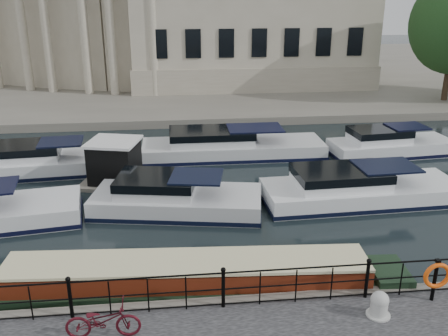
{
  "coord_description": "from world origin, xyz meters",
  "views": [
    {
      "loc": [
        -1.27,
        -13.61,
        8.74
      ],
      "look_at": [
        0.5,
        2.0,
        3.0
      ],
      "focal_mm": 40.0,
      "sensor_mm": 36.0,
      "label": 1
    }
  ],
  "objects_px": {
    "bicycle": "(103,320)",
    "life_ring_post": "(437,276)",
    "harbour_hut": "(115,164)",
    "narrowboat": "(188,285)",
    "mooring_bollard": "(379,305)"
  },
  "relations": [
    {
      "from": "bicycle",
      "to": "harbour_hut",
      "type": "height_order",
      "value": "harbour_hut"
    },
    {
      "from": "mooring_bollard",
      "to": "narrowboat",
      "type": "relative_size",
      "value": 0.05
    },
    {
      "from": "bicycle",
      "to": "life_ring_post",
      "type": "xyz_separation_m",
      "value": [
        8.86,
        0.49,
        0.31
      ]
    },
    {
      "from": "narrowboat",
      "to": "harbour_hut",
      "type": "relative_size",
      "value": 3.82
    },
    {
      "from": "life_ring_post",
      "to": "narrowboat",
      "type": "bearing_deg",
      "value": 164.57
    },
    {
      "from": "bicycle",
      "to": "narrowboat",
      "type": "height_order",
      "value": "bicycle"
    },
    {
      "from": "mooring_bollard",
      "to": "harbour_hut",
      "type": "xyz_separation_m",
      "value": [
        -7.88,
        11.71,
        0.07
      ]
    },
    {
      "from": "life_ring_post",
      "to": "bicycle",
      "type": "bearing_deg",
      "value": -176.82
    },
    {
      "from": "life_ring_post",
      "to": "narrowboat",
      "type": "relative_size",
      "value": 0.09
    },
    {
      "from": "bicycle",
      "to": "narrowboat",
      "type": "bearing_deg",
      "value": -41.13
    },
    {
      "from": "mooring_bollard",
      "to": "life_ring_post",
      "type": "bearing_deg",
      "value": 13.9
    },
    {
      "from": "mooring_bollard",
      "to": "harbour_hut",
      "type": "height_order",
      "value": "harbour_hut"
    },
    {
      "from": "life_ring_post",
      "to": "narrowboat",
      "type": "distance_m",
      "value": 7.02
    },
    {
      "from": "narrowboat",
      "to": "mooring_bollard",
      "type": "bearing_deg",
      "value": -20.98
    },
    {
      "from": "harbour_hut",
      "to": "mooring_bollard",
      "type": "bearing_deg",
      "value": -41.81
    }
  ]
}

